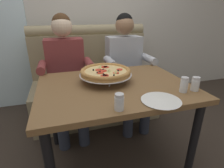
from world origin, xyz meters
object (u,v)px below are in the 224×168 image
at_px(diner_left, 66,70).
at_px(patio_chair, 18,58).
at_px(shaker_oregano, 119,103).
at_px(shaker_parmesan, 195,85).
at_px(shaker_pepper_flakes, 184,86).
at_px(pizza, 106,72).
at_px(booth_bench, 94,84).
at_px(plate_near_left, 161,99).
at_px(dining_table, 115,95).
at_px(diner_right, 126,65).

bearing_deg(diner_left, patio_chair, 116.63).
height_order(shaker_oregano, patio_chair, patio_chair).
relative_size(shaker_oregano, patio_chair, 0.12).
distance_m(diner_left, shaker_parmesan, 1.26).
height_order(diner_left, patio_chair, diner_left).
distance_m(shaker_pepper_flakes, shaker_oregano, 0.53).
xyz_separation_m(diner_left, pizza, (0.29, -0.55, 0.12)).
distance_m(booth_bench, shaker_oregano, 1.34).
height_order(diner_left, shaker_parmesan, diner_left).
distance_m(diner_left, plate_near_left, 1.13).
distance_m(shaker_pepper_flakes, plate_near_left, 0.24).
height_order(dining_table, patio_chair, patio_chair).
distance_m(diner_right, pizza, 0.69).
distance_m(pizza, plate_near_left, 0.51).
height_order(pizza, plate_near_left, pizza).
distance_m(dining_table, shaker_pepper_flakes, 0.52).
xyz_separation_m(diner_left, plate_near_left, (0.54, -0.99, 0.05)).
bearing_deg(patio_chair, shaker_oregano, -68.21).
relative_size(booth_bench, diner_left, 1.19).
relative_size(booth_bench, shaker_pepper_flakes, 13.79).
relative_size(booth_bench, patio_chair, 1.77).
bearing_deg(patio_chair, pizza, -63.05).
distance_m(diner_right, shaker_parmesan, 0.93).
relative_size(diner_left, shaker_parmesan, 12.50).
height_order(diner_right, shaker_pepper_flakes, diner_right).
height_order(shaker_parmesan, patio_chair, patio_chair).
height_order(diner_right, shaker_parmesan, diner_right).
xyz_separation_m(pizza, shaker_parmesan, (0.57, -0.36, -0.04)).
bearing_deg(plate_near_left, shaker_parmesan, 13.72).
height_order(pizza, patio_chair, pizza).
bearing_deg(pizza, plate_near_left, -60.01).
relative_size(diner_left, shaker_pepper_flakes, 11.56).
relative_size(shaker_parmesan, shaker_oregano, 1.00).
bearing_deg(booth_bench, plate_near_left, -80.87).
bearing_deg(patio_chair, booth_bench, -48.75).
distance_m(diner_left, patio_chair, 1.72).
relative_size(pizza, shaker_parmesan, 4.17).
bearing_deg(pizza, dining_table, -60.40).
xyz_separation_m(diner_right, pizza, (-0.39, -0.55, 0.12)).
xyz_separation_m(dining_table, diner_left, (-0.34, 0.64, 0.06)).
height_order(diner_right, pizza, diner_right).
height_order(booth_bench, diner_left, diner_left).
bearing_deg(shaker_pepper_flakes, shaker_oregano, -168.29).
xyz_separation_m(shaker_pepper_flakes, plate_near_left, (-0.23, -0.08, -0.04)).
relative_size(pizza, shaker_oregano, 4.17).
bearing_deg(booth_bench, shaker_pepper_flakes, -69.94).
height_order(diner_left, pizza, diner_left).
xyz_separation_m(dining_table, shaker_parmesan, (0.52, -0.27, 0.14)).
distance_m(pizza, patio_chair, 2.36).
xyz_separation_m(diner_right, shaker_pepper_flakes, (0.09, -0.91, 0.09)).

